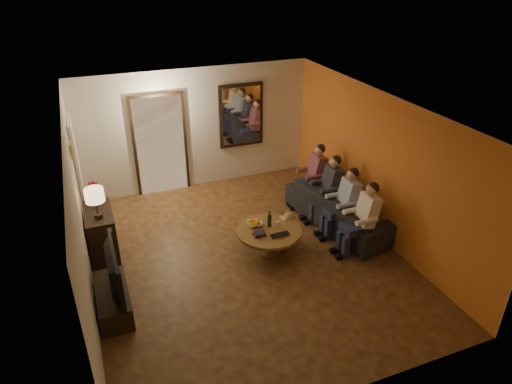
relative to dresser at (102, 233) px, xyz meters
name	(u,v)px	position (x,y,z in m)	size (l,w,h in m)	color
floor	(246,256)	(2.25, -0.97, -0.42)	(5.00, 6.00, 0.01)	#441D12
ceiling	(244,110)	(2.25, -0.97, 2.18)	(5.00, 6.00, 0.01)	white
back_wall	(197,129)	(2.25, 2.03, 0.88)	(5.00, 0.02, 2.60)	beige
front_wall	(345,312)	(2.25, -3.97, 0.88)	(5.00, 0.02, 2.60)	beige
left_wall	(79,219)	(-0.25, -0.97, 0.88)	(0.02, 6.00, 2.60)	beige
right_wall	(378,166)	(4.75, -0.97, 0.88)	(0.02, 6.00, 2.60)	beige
orange_accent	(377,166)	(4.74, -0.97, 0.88)	(0.01, 6.00, 2.60)	orange
kitchen_doorway	(160,146)	(1.45, 2.01, 0.63)	(1.00, 0.06, 2.10)	#FFE0A5
door_trim	(161,146)	(1.45, 2.00, 0.63)	(1.12, 0.04, 2.22)	black
fridge_glimpse	(173,150)	(1.70, 2.02, 0.48)	(0.45, 0.03, 1.70)	silver
mirror_frame	(241,115)	(3.25, 1.99, 1.08)	(1.00, 0.05, 1.40)	black
mirror_glass	(242,116)	(3.25, 1.96, 1.08)	(0.86, 0.02, 1.26)	white
white_door	(79,172)	(-0.21, 1.33, 0.60)	(0.06, 0.85, 2.04)	white
framed_art	(71,150)	(-0.22, 0.33, 1.43)	(0.03, 0.28, 0.24)	#B28C33
art_canvas	(72,150)	(-0.21, 0.33, 1.43)	(0.01, 0.22, 0.18)	brown
dresser	(102,233)	(0.00, 0.00, 0.00)	(0.45, 0.95, 0.85)	black
table_lamp	(96,203)	(0.00, -0.22, 0.69)	(0.30, 0.30, 0.54)	beige
flower_vase	(94,194)	(0.00, 0.22, 0.64)	(0.14, 0.14, 0.44)	#B21332
tv_stand	(113,300)	(0.00, -1.50, -0.24)	(0.45, 1.09, 0.36)	black
tv	(108,271)	(0.00, -1.50, 0.28)	(0.15, 1.17, 0.68)	black
sofa	(340,208)	(4.28, -0.62, -0.08)	(0.91, 2.33, 0.68)	black
person_a	(363,221)	(4.18, -1.52, 0.18)	(0.60, 0.40, 1.20)	tan
person_b	(345,205)	(4.18, -0.92, 0.18)	(0.60, 0.40, 1.20)	tan
person_c	(328,190)	(4.18, -0.32, 0.18)	(0.60, 0.40, 1.20)	tan
person_d	(313,178)	(4.18, 0.28, 0.18)	(0.60, 0.40, 1.20)	tan
dog	(277,228)	(2.93, -0.73, -0.14)	(0.56, 0.24, 0.56)	tan
coffee_table	(269,241)	(2.67, -0.98, -0.20)	(1.12, 1.12, 0.45)	brown
bowl	(254,224)	(2.49, -0.76, 0.06)	(0.26, 0.26, 0.06)	white
oranges	(254,221)	(2.49, -0.76, 0.13)	(0.20, 0.20, 0.08)	orange
wine_bottle	(270,219)	(2.72, -0.88, 0.18)	(0.07, 0.07, 0.31)	black
wine_glass	(278,224)	(2.85, -0.93, 0.08)	(0.06, 0.06, 0.10)	silver
book_stack	(259,234)	(2.45, -1.08, 0.06)	(0.20, 0.15, 0.07)	black
laptop	(281,236)	(2.77, -1.26, 0.04)	(0.33, 0.21, 0.03)	black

